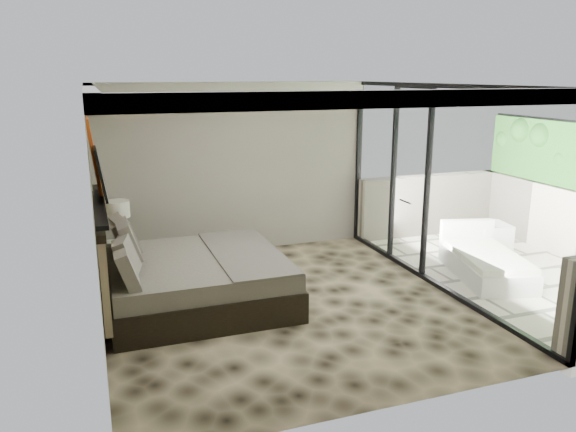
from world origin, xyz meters
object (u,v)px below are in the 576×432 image
object	(u,v)px
bed	(189,277)
nightstand	(122,261)
lounger	(485,262)
table_lamp	(118,216)
ottoman	(490,239)

from	to	relation	value
bed	nightstand	bearing A→B (deg)	119.04
bed	lounger	distance (m)	4.35
bed	nightstand	xyz separation A→B (m)	(-0.76, 1.37, -0.14)
bed	nightstand	world-z (taller)	bed
table_lamp	lounger	size ratio (longest dim) A/B	0.34
bed	ottoman	xyz separation A→B (m)	(5.06, 0.40, -0.11)
ottoman	lounger	xyz separation A→B (m)	(-0.73, -0.79, -0.06)
table_lamp	ottoman	world-z (taller)	table_lamp
ottoman	lounger	world-z (taller)	lounger
ottoman	lounger	bearing A→B (deg)	-132.76
nightstand	ottoman	bearing A→B (deg)	-26.66
bed	table_lamp	distance (m)	1.65
nightstand	bed	bearing A→B (deg)	-78.15
table_lamp	lounger	world-z (taller)	table_lamp
bed	ottoman	distance (m)	5.08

